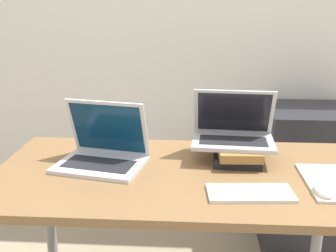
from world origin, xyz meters
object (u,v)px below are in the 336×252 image
object	(u,v)px
laptop_left	(103,152)
notepad	(333,182)
wireless_keyboard	(250,193)
mini_fridge	(306,177)
mouse	(323,190)
book_stack	(237,152)
laptop_on_books	(233,132)

from	to	relation	value
laptop_left	notepad	distance (m)	0.86
wireless_keyboard	mini_fridge	xyz separation A→B (m)	(0.47, 0.96, -0.37)
mouse	book_stack	bearing A→B (deg)	130.35
laptop_left	laptop_on_books	distance (m)	0.53
mouse	notepad	distance (m)	0.11
laptop_on_books	laptop_left	bearing A→B (deg)	-168.65
book_stack	mouse	world-z (taller)	book_stack
laptop_on_books	wireless_keyboard	bearing A→B (deg)	-84.85
wireless_keyboard	notepad	distance (m)	0.32
laptop_left	laptop_on_books	bearing A→B (deg)	11.35
wireless_keyboard	mouse	xyz separation A→B (m)	(0.24, 0.01, 0.01)
mouse	mini_fridge	world-z (taller)	mini_fridge
book_stack	mini_fridge	distance (m)	0.91
mini_fridge	notepad	bearing A→B (deg)	-101.20
laptop_left	mouse	xyz separation A→B (m)	(0.79, -0.22, -0.03)
book_stack	notepad	world-z (taller)	book_stack
laptop_left	laptop_on_books	size ratio (longest dim) A/B	1.10
book_stack	wireless_keyboard	xyz separation A→B (m)	(0.01, -0.31, -0.03)
laptop_on_books	wireless_keyboard	distance (m)	0.35
mini_fridge	wireless_keyboard	bearing A→B (deg)	-116.25
mini_fridge	laptop_left	bearing A→B (deg)	-144.37
laptop_on_books	mini_fridge	bearing A→B (deg)	51.21
laptop_on_books	mini_fridge	distance (m)	0.94
book_stack	mini_fridge	xyz separation A→B (m)	(0.49, 0.65, -0.40)
wireless_keyboard	mouse	world-z (taller)	mouse
book_stack	wireless_keyboard	distance (m)	0.31
mouse	mini_fridge	size ratio (longest dim) A/B	0.13
wireless_keyboard	mouse	size ratio (longest dim) A/B	2.71
book_stack	mouse	distance (m)	0.39
laptop_left	wireless_keyboard	xyz separation A→B (m)	(0.55, -0.23, -0.04)
wireless_keyboard	mini_fridge	distance (m)	1.14
laptop_on_books	mouse	distance (m)	0.43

